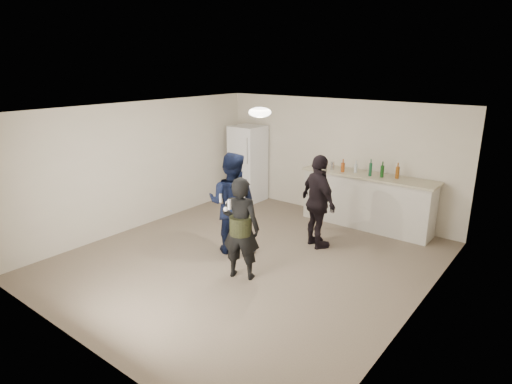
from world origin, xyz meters
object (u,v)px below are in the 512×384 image
Objects in this scene: man at (232,203)px; woman at (241,228)px; shaker at (332,166)px; counter at (366,202)px; fridge at (248,164)px; spectator at (318,202)px.

man is 1.10× the size of woman.
shaker is at bearing -108.08° from woman.
woman is (0.14, -3.12, -0.37)m from shaker.
fridge reaches higher than counter.
spectator is (0.48, -1.39, -0.33)m from shaker.
man is at bearing -117.87° from counter.
fridge is at bearing -178.67° from counter.
spectator is (1.08, 1.08, -0.04)m from man.
man is (-0.60, -2.47, -0.29)m from shaker.
woman is at bearing -87.44° from shaker.
woman is at bearing 108.36° from spectator.
fridge is 10.59× the size of shaker.
counter is 3.03m from fridge.
man is 0.99m from woman.
spectator is (0.34, 1.73, 0.04)m from woman.
shaker is 1.51m from spectator.
fridge is 1.06× the size of spectator.
counter is 1.00m from shaker.
woman is (2.39, -3.14, -0.10)m from fridge.
shaker is 0.10× the size of spectator.
fridge is 1.01× the size of man.
fridge reaches higher than woman.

